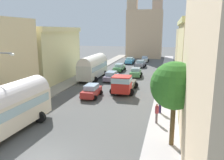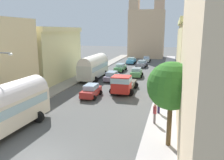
{
  "view_description": "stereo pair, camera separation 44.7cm",
  "coord_description": "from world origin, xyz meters",
  "px_view_note": "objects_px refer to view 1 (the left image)",
  "views": [
    {
      "loc": [
        7.48,
        -11.5,
        7.92
      ],
      "look_at": [
        0.0,
        18.34,
        1.29
      ],
      "focal_mm": 36.99,
      "sensor_mm": 36.0,
      "label": 1
    },
    {
      "loc": [
        7.92,
        -11.39,
        7.92
      ],
      "look_at": [
        0.0,
        18.34,
        1.29
      ],
      "focal_mm": 36.99,
      "sensor_mm": 36.0,
      "label": 2
    }
  ],
  "objects_px": {
    "car_1": "(140,64)",
    "pedestrian_1": "(160,104)",
    "car_0": "(136,72)",
    "pedestrian_3": "(170,71)",
    "parked_bus_0": "(3,109)",
    "car_6": "(130,60)",
    "pedestrian_0": "(166,75)",
    "car_2": "(145,59)",
    "car_4": "(111,76)",
    "pedestrian_2": "(157,113)",
    "car_3": "(92,91)",
    "cargo_truck_0": "(124,83)",
    "parked_bus_1": "(93,66)",
    "pedestrian_4": "(166,74)",
    "car_5": "(119,67)"
  },
  "relations": [
    {
      "from": "pedestrian_2",
      "to": "pedestrian_3",
      "type": "relative_size",
      "value": 1.05
    },
    {
      "from": "car_4",
      "to": "car_5",
      "type": "xyz_separation_m",
      "value": [
        -0.66,
        9.09,
        -0.0
      ]
    },
    {
      "from": "car_2",
      "to": "pedestrian_4",
      "type": "xyz_separation_m",
      "value": [
        5.75,
        -21.75,
        0.34
      ]
    },
    {
      "from": "parked_bus_0",
      "to": "car_0",
      "type": "height_order",
      "value": "parked_bus_0"
    },
    {
      "from": "pedestrian_0",
      "to": "pedestrian_1",
      "type": "bearing_deg",
      "value": -91.09
    },
    {
      "from": "car_0",
      "to": "pedestrian_1",
      "type": "xyz_separation_m",
      "value": [
        4.96,
        -17.72,
        0.25
      ]
    },
    {
      "from": "car_0",
      "to": "pedestrian_0",
      "type": "bearing_deg",
      "value": -27.87
    },
    {
      "from": "parked_bus_0",
      "to": "pedestrian_0",
      "type": "height_order",
      "value": "parked_bus_0"
    },
    {
      "from": "car_2",
      "to": "car_4",
      "type": "distance_m",
      "value": 24.2
    },
    {
      "from": "car_0",
      "to": "pedestrian_3",
      "type": "relative_size",
      "value": 2.29
    },
    {
      "from": "car_2",
      "to": "car_4",
      "type": "relative_size",
      "value": 0.99
    },
    {
      "from": "car_5",
      "to": "pedestrian_3",
      "type": "relative_size",
      "value": 2.43
    },
    {
      "from": "car_1",
      "to": "pedestrian_2",
      "type": "bearing_deg",
      "value": -80.35
    },
    {
      "from": "parked_bus_0",
      "to": "car_6",
      "type": "relative_size",
      "value": 2.3
    },
    {
      "from": "cargo_truck_0",
      "to": "pedestrian_2",
      "type": "bearing_deg",
      "value": -63.13
    },
    {
      "from": "car_3",
      "to": "pedestrian_4",
      "type": "relative_size",
      "value": 2.08
    },
    {
      "from": "car_2",
      "to": "pedestrian_4",
      "type": "distance_m",
      "value": 22.49
    },
    {
      "from": "car_1",
      "to": "car_4",
      "type": "height_order",
      "value": "car_1"
    },
    {
      "from": "cargo_truck_0",
      "to": "pedestrian_4",
      "type": "height_order",
      "value": "cargo_truck_0"
    },
    {
      "from": "car_6",
      "to": "pedestrian_2",
      "type": "bearing_deg",
      "value": -76.7
    },
    {
      "from": "car_2",
      "to": "car_1",
      "type": "bearing_deg",
      "value": -89.94
    },
    {
      "from": "car_4",
      "to": "car_5",
      "type": "height_order",
      "value": "car_4"
    },
    {
      "from": "pedestrian_4",
      "to": "parked_bus_1",
      "type": "bearing_deg",
      "value": -171.7
    },
    {
      "from": "car_2",
      "to": "cargo_truck_0",
      "type": "bearing_deg",
      "value": -88.93
    },
    {
      "from": "car_1",
      "to": "pedestrian_4",
      "type": "relative_size",
      "value": 2.02
    },
    {
      "from": "car_5",
      "to": "pedestrian_4",
      "type": "distance_m",
      "value": 11.42
    },
    {
      "from": "car_3",
      "to": "car_5",
      "type": "height_order",
      "value": "car_3"
    },
    {
      "from": "car_0",
      "to": "car_4",
      "type": "distance_m",
      "value": 5.37
    },
    {
      "from": "parked_bus_0",
      "to": "car_0",
      "type": "bearing_deg",
      "value": 75.85
    },
    {
      "from": "cargo_truck_0",
      "to": "car_6",
      "type": "relative_size",
      "value": 1.61
    },
    {
      "from": "car_0",
      "to": "car_4",
      "type": "height_order",
      "value": "car_0"
    },
    {
      "from": "pedestrian_0",
      "to": "pedestrian_1",
      "type": "distance_m",
      "value": 14.95
    },
    {
      "from": "car_5",
      "to": "pedestrian_1",
      "type": "xyz_separation_m",
      "value": [
        8.93,
        -22.57,
        0.29
      ]
    },
    {
      "from": "car_6",
      "to": "pedestrian_1",
      "type": "height_order",
      "value": "pedestrian_1"
    },
    {
      "from": "car_0",
      "to": "car_3",
      "type": "relative_size",
      "value": 1.04
    },
    {
      "from": "car_2",
      "to": "pedestrian_0",
      "type": "height_order",
      "value": "pedestrian_0"
    },
    {
      "from": "car_1",
      "to": "car_6",
      "type": "height_order",
      "value": "car_6"
    },
    {
      "from": "car_0",
      "to": "parked_bus_0",
      "type": "bearing_deg",
      "value": -104.15
    },
    {
      "from": "car_2",
      "to": "pedestrian_2",
      "type": "height_order",
      "value": "pedestrian_2"
    },
    {
      "from": "cargo_truck_0",
      "to": "car_0",
      "type": "relative_size",
      "value": 1.63
    },
    {
      "from": "parked_bus_1",
      "to": "pedestrian_4",
      "type": "relative_size",
      "value": 4.68
    },
    {
      "from": "pedestrian_1",
      "to": "pedestrian_3",
      "type": "xyz_separation_m",
      "value": [
        0.76,
        19.64,
        -0.03
      ]
    },
    {
      "from": "parked_bus_0",
      "to": "pedestrian_3",
      "type": "bearing_deg",
      "value": 66.04
    },
    {
      "from": "cargo_truck_0",
      "to": "pedestrian_2",
      "type": "height_order",
      "value": "cargo_truck_0"
    },
    {
      "from": "car_5",
      "to": "pedestrian_4",
      "type": "relative_size",
      "value": 2.3
    },
    {
      "from": "car_1",
      "to": "pedestrian_1",
      "type": "relative_size",
      "value": 2.09
    },
    {
      "from": "pedestrian_0",
      "to": "pedestrian_1",
      "type": "relative_size",
      "value": 0.98
    },
    {
      "from": "car_5",
      "to": "car_4",
      "type": "bearing_deg",
      "value": -85.86
    },
    {
      "from": "car_6",
      "to": "pedestrian_3",
      "type": "relative_size",
      "value": 2.33
    },
    {
      "from": "car_3",
      "to": "car_6",
      "type": "distance_m",
      "value": 29.52
    }
  ]
}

